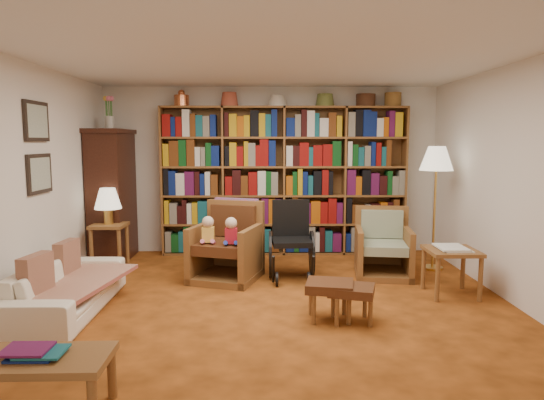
{
  "coord_description": "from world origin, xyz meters",
  "views": [
    {
      "loc": [
        -0.08,
        -4.87,
        1.69
      ],
      "look_at": [
        -0.0,
        0.6,
        1.03
      ],
      "focal_mm": 32.0,
      "sensor_mm": 36.0,
      "label": 1
    }
  ],
  "objects_px": {
    "side_table_lamp": "(109,235)",
    "side_table_papers": "(452,256)",
    "armchair_sage": "(382,249)",
    "wheelchair": "(291,243)",
    "footstool_b": "(352,292)",
    "floor_lamp": "(436,164)",
    "footstool_a": "(330,289)",
    "coffee_table": "(35,364)",
    "armchair_leather": "(226,246)",
    "sofa": "(67,287)"
  },
  "relations": [
    {
      "from": "side_table_lamp",
      "to": "side_table_papers",
      "type": "bearing_deg",
      "value": -15.94
    },
    {
      "from": "armchair_sage",
      "to": "wheelchair",
      "type": "xyz_separation_m",
      "value": [
        -1.16,
        -0.12,
        0.11
      ]
    },
    {
      "from": "footstool_b",
      "to": "side_table_lamp",
      "type": "bearing_deg",
      "value": 145.73
    },
    {
      "from": "wheelchair",
      "to": "floor_lamp",
      "type": "distance_m",
      "value": 2.17
    },
    {
      "from": "wheelchair",
      "to": "footstool_a",
      "type": "height_order",
      "value": "wheelchair"
    },
    {
      "from": "wheelchair",
      "to": "coffee_table",
      "type": "distance_m",
      "value": 3.5
    },
    {
      "from": "wheelchair",
      "to": "side_table_papers",
      "type": "distance_m",
      "value": 1.87
    },
    {
      "from": "side_table_papers",
      "to": "footstool_a",
      "type": "relative_size",
      "value": 1.1
    },
    {
      "from": "armchair_leather",
      "to": "side_table_papers",
      "type": "xyz_separation_m",
      "value": [
        2.53,
        -0.74,
        0.05
      ]
    },
    {
      "from": "armchair_leather",
      "to": "footstool_a",
      "type": "relative_size",
      "value": 1.99
    },
    {
      "from": "armchair_leather",
      "to": "wheelchair",
      "type": "xyz_separation_m",
      "value": [
        0.81,
        -0.0,
        0.05
      ]
    },
    {
      "from": "sofa",
      "to": "footstool_a",
      "type": "height_order",
      "value": "sofa"
    },
    {
      "from": "side_table_lamp",
      "to": "armchair_sage",
      "type": "xyz_separation_m",
      "value": [
        3.55,
        -0.32,
        -0.13
      ]
    },
    {
      "from": "floor_lamp",
      "to": "armchair_leather",
      "type": "bearing_deg",
      "value": -172.32
    },
    {
      "from": "footstool_b",
      "to": "footstool_a",
      "type": "bearing_deg",
      "value": 162.69
    },
    {
      "from": "footstool_b",
      "to": "coffee_table",
      "type": "bearing_deg",
      "value": -145.93
    },
    {
      "from": "side_table_lamp",
      "to": "armchair_sage",
      "type": "height_order",
      "value": "armchair_sage"
    },
    {
      "from": "side_table_papers",
      "to": "coffee_table",
      "type": "relative_size",
      "value": 0.6
    },
    {
      "from": "floor_lamp",
      "to": "footstool_b",
      "type": "distance_m",
      "value": 2.62
    },
    {
      "from": "sofa",
      "to": "floor_lamp",
      "type": "distance_m",
      "value": 4.63
    },
    {
      "from": "wheelchair",
      "to": "floor_lamp",
      "type": "xyz_separation_m",
      "value": [
        1.91,
        0.37,
        0.97
      ]
    },
    {
      "from": "armchair_leather",
      "to": "coffee_table",
      "type": "height_order",
      "value": "armchair_leather"
    },
    {
      "from": "sofa",
      "to": "armchair_leather",
      "type": "bearing_deg",
      "value": -51.33
    },
    {
      "from": "coffee_table",
      "to": "side_table_papers",
      "type": "bearing_deg",
      "value": 33.47
    },
    {
      "from": "armchair_sage",
      "to": "armchair_leather",
      "type": "bearing_deg",
      "value": -176.54
    },
    {
      "from": "armchair_sage",
      "to": "coffee_table",
      "type": "xyz_separation_m",
      "value": [
        -2.91,
        -3.16,
        -0.0
      ]
    },
    {
      "from": "sofa",
      "to": "armchair_leather",
      "type": "distance_m",
      "value": 1.93
    },
    {
      "from": "side_table_lamp",
      "to": "armchair_leather",
      "type": "bearing_deg",
      "value": -15.36
    },
    {
      "from": "armchair_sage",
      "to": "footstool_a",
      "type": "xyz_separation_m",
      "value": [
        -0.87,
        -1.58,
        -0.02
      ]
    },
    {
      "from": "footstool_a",
      "to": "side_table_lamp",
      "type": "bearing_deg",
      "value": 144.67
    },
    {
      "from": "side_table_lamp",
      "to": "wheelchair",
      "type": "bearing_deg",
      "value": -10.42
    },
    {
      "from": "armchair_leather",
      "to": "coffee_table",
      "type": "distance_m",
      "value": 3.18
    },
    {
      "from": "armchair_sage",
      "to": "coffee_table",
      "type": "height_order",
      "value": "armchair_sage"
    },
    {
      "from": "armchair_sage",
      "to": "footstool_b",
      "type": "xyz_separation_m",
      "value": [
        -0.68,
        -1.64,
        -0.04
      ]
    },
    {
      "from": "side_table_lamp",
      "to": "armchair_leather",
      "type": "height_order",
      "value": "armchair_leather"
    },
    {
      "from": "wheelchair",
      "to": "footstool_a",
      "type": "xyz_separation_m",
      "value": [
        0.29,
        -1.46,
        -0.13
      ]
    },
    {
      "from": "coffee_table",
      "to": "side_table_lamp",
      "type": "bearing_deg",
      "value": 100.48
    },
    {
      "from": "wheelchair",
      "to": "footstool_b",
      "type": "relative_size",
      "value": 1.96
    },
    {
      "from": "floor_lamp",
      "to": "side_table_papers",
      "type": "xyz_separation_m",
      "value": [
        -0.18,
        -1.11,
        -0.96
      ]
    },
    {
      "from": "side_table_lamp",
      "to": "side_table_papers",
      "type": "relative_size",
      "value": 1.1
    },
    {
      "from": "armchair_sage",
      "to": "wheelchair",
      "type": "height_order",
      "value": "wheelchair"
    },
    {
      "from": "armchair_sage",
      "to": "wheelchair",
      "type": "distance_m",
      "value": 1.17
    },
    {
      "from": "side_table_papers",
      "to": "footstool_b",
      "type": "xyz_separation_m",
      "value": [
        -1.24,
        -0.78,
        -0.16
      ]
    },
    {
      "from": "armchair_sage",
      "to": "coffee_table",
      "type": "relative_size",
      "value": 0.93
    },
    {
      "from": "sofa",
      "to": "armchair_leather",
      "type": "relative_size",
      "value": 1.75
    },
    {
      "from": "sofa",
      "to": "side_table_papers",
      "type": "distance_m",
      "value": 4.05
    },
    {
      "from": "side_table_lamp",
      "to": "footstool_b",
      "type": "bearing_deg",
      "value": -34.27
    },
    {
      "from": "footstool_a",
      "to": "footstool_b",
      "type": "xyz_separation_m",
      "value": [
        0.2,
        -0.06,
        -0.02
      ]
    },
    {
      "from": "side_table_lamp",
      "to": "coffee_table",
      "type": "bearing_deg",
      "value": -79.52
    },
    {
      "from": "footstool_b",
      "to": "wheelchair",
      "type": "bearing_deg",
      "value": 107.7
    }
  ]
}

